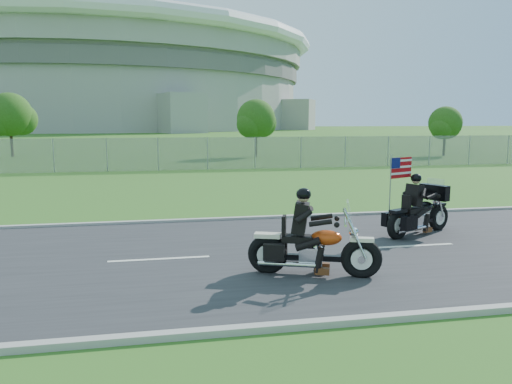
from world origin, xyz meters
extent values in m
plane|color=#2B5219|center=(0.00, 0.00, 0.00)|extent=(420.00, 420.00, 0.00)
cube|color=#28282B|center=(0.00, 0.00, 0.02)|extent=(120.00, 8.00, 0.04)
cube|color=#9E9B93|center=(0.00, 4.05, 0.05)|extent=(120.00, 0.18, 0.12)
cube|color=#9E9B93|center=(0.00, -4.05, 0.05)|extent=(120.00, 0.18, 0.12)
cube|color=gray|center=(-5.00, 20.00, 1.00)|extent=(60.00, 0.03, 2.00)
cylinder|color=#A3A099|center=(-20.00, 170.00, 10.00)|extent=(130.00, 130.00, 20.00)
cylinder|color=#605E5B|center=(-20.00, 170.00, 17.00)|extent=(132.00, 132.00, 4.00)
cylinder|color=#A3A099|center=(-20.00, 170.00, 23.00)|extent=(134.00, 134.00, 6.00)
torus|color=white|center=(-20.00, 170.00, 27.00)|extent=(140.40, 140.40, 4.40)
cylinder|color=#382316|center=(6.00, 30.00, 1.26)|extent=(0.22, 0.22, 2.52)
sphere|color=#294813|center=(6.00, 30.00, 3.15)|extent=(3.20, 3.20, 3.20)
sphere|color=#294813|center=(6.64, 30.48, 2.79)|extent=(2.40, 2.40, 2.40)
sphere|color=#294813|center=(5.44, 29.60, 2.70)|extent=(2.24, 2.24, 2.24)
cylinder|color=#382316|center=(-14.00, 34.00, 1.40)|extent=(0.22, 0.22, 2.80)
sphere|color=#294813|center=(-14.00, 34.00, 3.50)|extent=(3.60, 3.60, 3.60)
sphere|color=#294813|center=(-13.28, 34.54, 3.10)|extent=(2.70, 2.70, 2.70)
sphere|color=#294813|center=(-14.63, 33.55, 3.00)|extent=(2.52, 2.52, 2.52)
cylinder|color=#382316|center=(22.00, 28.00, 1.12)|extent=(0.22, 0.22, 2.24)
sphere|color=#294813|center=(22.00, 28.00, 2.80)|extent=(2.80, 2.80, 2.80)
sphere|color=#294813|center=(22.56, 28.42, 2.48)|extent=(2.10, 2.10, 2.10)
sphere|color=#294813|center=(21.51, 27.65, 2.40)|extent=(1.96, 1.96, 1.96)
torus|color=black|center=(1.86, -2.02, 0.41)|extent=(0.82, 0.46, 0.80)
torus|color=black|center=(0.14, -1.37, 0.41)|extent=(0.82, 0.46, 0.80)
ellipsoid|color=#C73E0E|center=(1.22, -1.78, 0.80)|extent=(0.69, 0.54, 0.30)
cube|color=black|center=(0.70, -1.58, 0.76)|extent=(0.67, 0.51, 0.13)
cube|color=black|center=(0.75, -1.60, 1.18)|extent=(0.40, 0.50, 0.60)
sphere|color=black|center=(0.80, -1.62, 1.64)|extent=(0.38, 0.38, 0.29)
cube|color=silver|center=(1.63, -1.93, 1.32)|extent=(0.21, 0.48, 0.43)
torus|color=black|center=(5.62, 1.52, 0.39)|extent=(0.77, 0.49, 0.76)
torus|color=black|center=(4.04, 0.78, 0.39)|extent=(0.77, 0.49, 0.76)
ellipsoid|color=black|center=(5.04, 1.24, 0.76)|extent=(0.66, 0.54, 0.29)
cube|color=black|center=(4.55, 1.02, 0.72)|extent=(0.64, 0.52, 0.12)
cube|color=black|center=(4.60, 1.04, 1.12)|extent=(0.40, 0.48, 0.57)
sphere|color=black|center=(4.64, 1.06, 1.56)|extent=(0.37, 0.37, 0.28)
cube|color=black|center=(5.39, 1.41, 1.12)|extent=(0.55, 0.84, 0.41)
cube|color=#B70C11|center=(4.23, 1.10, 1.84)|extent=(0.76, 0.37, 0.54)
camera|label=1|loc=(-1.94, -10.84, 3.08)|focal=35.00mm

